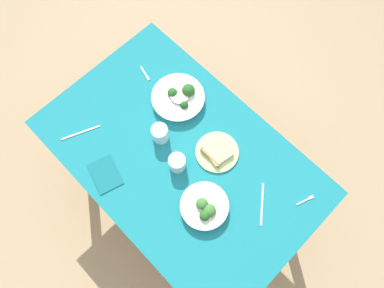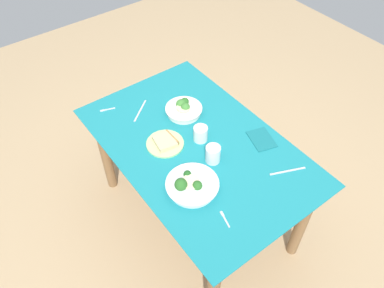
# 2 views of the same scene
# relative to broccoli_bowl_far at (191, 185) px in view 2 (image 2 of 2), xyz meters

# --- Properties ---
(ground_plane) EXTENTS (6.00, 6.00, 0.00)m
(ground_plane) POSITION_rel_broccoli_bowl_far_xyz_m (0.23, -0.21, -0.77)
(ground_plane) COLOR tan
(dining_table) EXTENTS (1.41, 0.89, 0.74)m
(dining_table) POSITION_rel_broccoli_bowl_far_xyz_m (0.23, -0.21, -0.15)
(dining_table) COLOR #197A84
(dining_table) RESTS_ON ground_plane
(broccoli_bowl_far) EXTENTS (0.28, 0.28, 0.09)m
(broccoli_bowl_far) POSITION_rel_broccoli_bowl_far_xyz_m (0.00, 0.00, 0.00)
(broccoli_bowl_far) COLOR white
(broccoli_bowl_far) RESTS_ON dining_table
(broccoli_bowl_near) EXTENTS (0.23, 0.23, 0.09)m
(broccoli_bowl_near) POSITION_rel_broccoli_bowl_far_xyz_m (0.50, -0.31, 0.00)
(broccoli_bowl_near) COLOR silver
(broccoli_bowl_near) RESTS_ON dining_table
(bread_side_plate) EXTENTS (0.22, 0.22, 0.04)m
(bread_side_plate) POSITION_rel_broccoli_bowl_far_xyz_m (0.34, -0.07, -0.02)
(bread_side_plate) COLOR #B7D684
(bread_side_plate) RESTS_ON dining_table
(water_glass_center) EXTENTS (0.08, 0.08, 0.09)m
(water_glass_center) POSITION_rel_broccoli_bowl_far_xyz_m (0.25, -0.26, 0.02)
(water_glass_center) COLOR silver
(water_glass_center) RESTS_ON dining_table
(water_glass_side) EXTENTS (0.08, 0.08, 0.10)m
(water_glass_side) POSITION_rel_broccoli_bowl_far_xyz_m (0.09, -0.21, 0.02)
(water_glass_side) COLOR silver
(water_glass_side) RESTS_ON dining_table
(fork_by_far_bowl) EXTENTS (0.04, 0.09, 0.00)m
(fork_by_far_bowl) POSITION_rel_broccoli_bowl_far_xyz_m (0.81, 0.06, -0.03)
(fork_by_far_bowl) COLOR #B7B7BC
(fork_by_far_bowl) RESTS_ON dining_table
(fork_by_near_bowl) EXTENTS (0.10, 0.03, 0.00)m
(fork_by_near_bowl) POSITION_rel_broccoli_bowl_far_xyz_m (-0.24, -0.02, -0.03)
(fork_by_near_bowl) COLOR #B7B7BC
(fork_by_near_bowl) RESTS_ON dining_table
(table_knife_left) EXTENTS (0.13, 0.17, 0.00)m
(table_knife_left) POSITION_rel_broccoli_bowl_far_xyz_m (0.68, -0.10, -0.03)
(table_knife_left) COLOR #B7B7BC
(table_knife_left) RESTS_ON dining_table
(table_knife_right) EXTENTS (0.09, 0.19, 0.00)m
(table_knife_right) POSITION_rel_broccoli_bowl_far_xyz_m (-0.22, -0.49, -0.03)
(table_knife_right) COLOR #B7B7BC
(table_knife_right) RESTS_ON dining_table
(napkin_folded_upper) EXTENTS (0.20, 0.17, 0.01)m
(napkin_folded_upper) POSITION_rel_broccoli_bowl_far_xyz_m (0.04, -0.54, -0.03)
(napkin_folded_upper) COLOR #156870
(napkin_folded_upper) RESTS_ON dining_table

